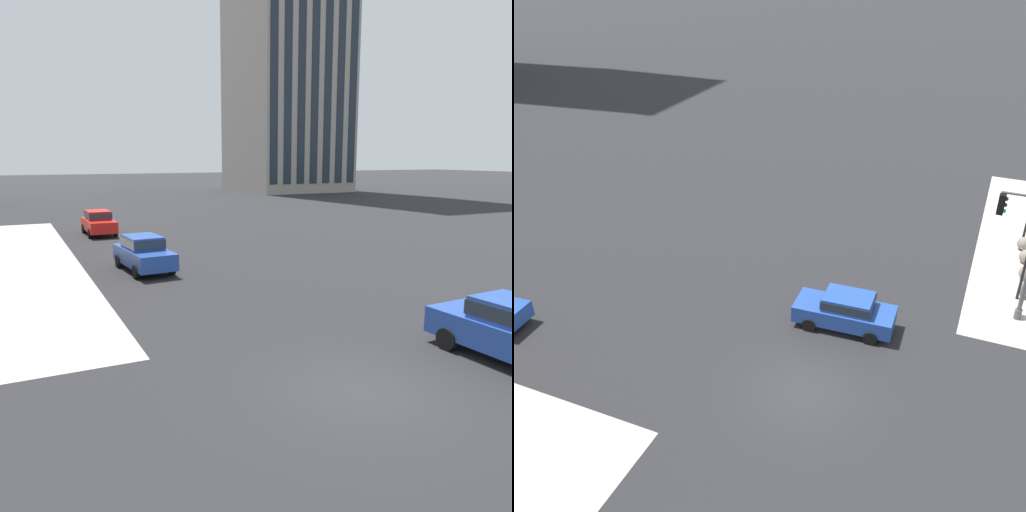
# 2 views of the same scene
# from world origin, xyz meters

# --- Properties ---
(ground_plane) EXTENTS (320.00, 320.00, 0.00)m
(ground_plane) POSITION_xyz_m (0.00, 0.00, 0.00)
(ground_plane) COLOR #262628
(bollard_sphere_curb_b) EXTENTS (0.74, 0.74, 0.74)m
(bollard_sphere_curb_b) POSITION_xyz_m (12.06, -7.63, 0.37)
(bollard_sphere_curb_b) COLOR gray
(bollard_sphere_curb_b) RESTS_ON ground
(bollard_sphere_curb_c) EXTENTS (0.74, 0.74, 0.74)m
(bollard_sphere_curb_c) POSITION_xyz_m (13.83, -7.58, 0.37)
(bollard_sphere_curb_c) COLOR gray
(bollard_sphere_curb_c) RESTS_ON ground
(bollard_sphere_curb_d) EXTENTS (0.74, 0.74, 0.74)m
(bollard_sphere_curb_d) POSITION_xyz_m (15.32, -7.42, 0.37)
(bollard_sphere_curb_d) COLOR gray
(bollard_sphere_curb_d) RESTS_ON ground
(car_main_southbound_far) EXTENTS (2.05, 4.48, 1.68)m
(car_main_southbound_far) POSITION_xyz_m (4.62, -0.30, 0.92)
(car_main_southbound_far) COLOR #23479E
(car_main_southbound_far) RESTS_ON ground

